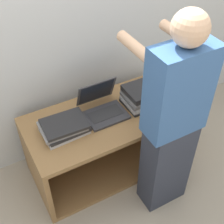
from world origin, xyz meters
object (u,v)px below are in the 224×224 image
(laptop_stack_left, at_px, (64,127))
(laptop_stack_right, at_px, (144,95))
(person, at_px, (172,124))
(laptop_open, at_px, (103,107))

(laptop_stack_left, relative_size, laptop_stack_right, 1.00)
(laptop_stack_left, xyz_separation_m, person, (0.58, -0.49, 0.17))
(laptop_stack_right, distance_m, person, 0.52)
(laptop_open, bearing_deg, laptop_stack_right, -9.21)
(laptop_open, distance_m, laptop_stack_right, 0.36)
(laptop_stack_left, xyz_separation_m, laptop_stack_right, (0.70, -0.00, 0.03))
(laptop_open, xyz_separation_m, laptop_stack_left, (-0.35, -0.05, -0.00))
(laptop_stack_left, bearing_deg, laptop_open, 8.93)
(laptop_open, distance_m, person, 0.62)
(laptop_stack_right, bearing_deg, laptop_stack_left, 179.83)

